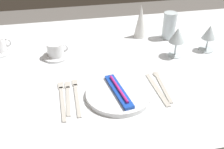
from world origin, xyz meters
The scene contains 15 objects.
dining_table centered at (0.00, 0.00, 0.66)m, with size 1.80×1.11×0.74m.
dinner_plate centered at (-0.02, -0.25, 0.75)m, with size 0.24×0.24×0.02m, color white.
toothbrush_package centered at (-0.02, -0.25, 0.77)m, with size 0.07×0.21×0.02m.
fork_outer centered at (-0.18, -0.21, 0.74)m, with size 0.02×0.23×0.00m.
fork_inner centered at (-0.21, -0.21, 0.74)m, with size 0.03×0.20×0.00m.
fork_salad centered at (-0.23, -0.22, 0.74)m, with size 0.02×0.23×0.00m.
dinner_knife centered at (0.13, -0.24, 0.74)m, with size 0.03×0.22×0.00m.
spoon_soup centered at (0.16, -0.20, 0.74)m, with size 0.03×0.21×0.01m.
saucer_left centered at (-0.51, 0.20, 0.74)m, with size 0.13×0.13×0.01m, color white.
saucer_right centered at (-0.24, 0.10, 0.74)m, with size 0.12×0.12×0.01m, color white.
coffee_cup_right centered at (-0.24, 0.10, 0.78)m, with size 0.10×0.08×0.06m.
wine_glass_centre centered at (0.47, 0.02, 0.83)m, with size 0.07×0.07×0.13m.
wine_glass_left centered at (0.30, 0.00, 0.84)m, with size 0.07×0.07×0.14m.
drink_tumbler centered at (0.35, 0.19, 0.80)m, with size 0.07×0.07×0.14m.
napkin_folded centered at (0.20, 0.24, 0.83)m, with size 0.07×0.07×0.17m, color white.
Camera 1 is at (-0.21, -1.01, 1.35)m, focal length 42.62 mm.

